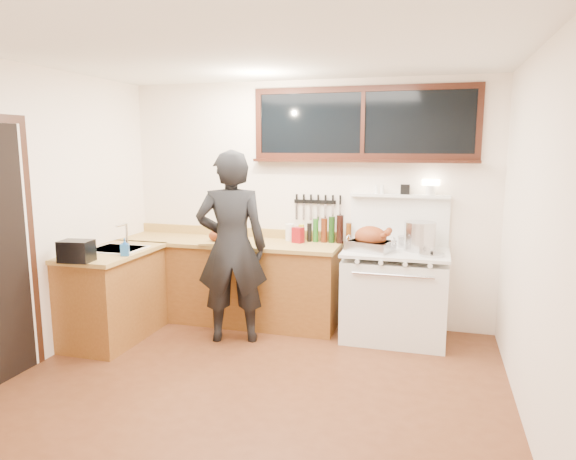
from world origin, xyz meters
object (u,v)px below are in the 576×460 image
(cutting_board, at_px, (220,238))
(roast_turkey, at_px, (371,240))
(man, at_px, (232,247))
(vintage_stove, at_px, (395,293))

(cutting_board, relative_size, roast_turkey, 1.04)
(cutting_board, distance_m, roast_turkey, 1.59)
(man, height_order, roast_turkey, man)
(vintage_stove, xyz_separation_m, roast_turkey, (-0.24, -0.08, 0.53))
(man, bearing_deg, vintage_stove, 17.70)
(cutting_board, bearing_deg, vintage_stove, 3.27)
(man, relative_size, cutting_board, 3.65)
(man, height_order, cutting_board, man)
(man, distance_m, roast_turkey, 1.36)
(roast_turkey, bearing_deg, man, -162.51)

